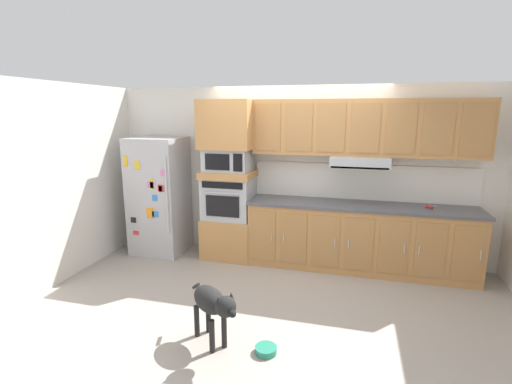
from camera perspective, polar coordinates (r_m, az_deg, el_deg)
ground_plane at (r=4.85m, az=3.97°, el=-13.92°), size 9.60×9.60×0.00m
back_kitchen_wall at (r=5.52m, az=6.36°, el=2.93°), size 6.20×0.12×2.50m
side_panel_left at (r=5.66m, az=-24.89°, el=2.10°), size 0.12×7.10×2.50m
refrigerator at (r=5.85m, az=-14.65°, el=-0.54°), size 0.76×0.73×1.76m
oven_base_cabinet at (r=5.63m, az=-4.06°, el=-6.81°), size 0.74×0.62×0.60m
built_in_oven at (r=5.46m, az=-4.16°, el=-0.86°), size 0.70×0.62×0.60m
appliance_mid_shelf at (r=5.40m, az=-4.21°, el=2.76°), size 0.74×0.62×0.10m
microwave at (r=5.36m, az=-4.25°, el=4.97°), size 0.64×0.54×0.32m
appliance_upper_cabinet at (r=5.33m, az=-4.33°, el=10.32°), size 0.74×0.62×0.68m
lower_cabinet_run at (r=5.31m, az=15.47°, el=-6.86°), size 2.99×0.63×0.88m
countertop_slab at (r=5.18m, az=15.76°, el=-2.03°), size 3.03×0.64×0.04m
backsplash_panel at (r=5.41m, az=15.89°, el=1.48°), size 3.03×0.02×0.50m
upper_cabinet_with_hood at (r=5.16m, az=16.36°, el=9.16°), size 2.99×0.48×0.88m
screwdriver at (r=5.29m, az=25.14°, el=-2.09°), size 0.16×0.17×0.03m
dog at (r=3.56m, az=-6.68°, el=-16.66°), size 0.63×0.54×0.61m
dog_food_bowl at (r=3.64m, az=1.54°, el=-23.06°), size 0.20×0.20×0.06m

